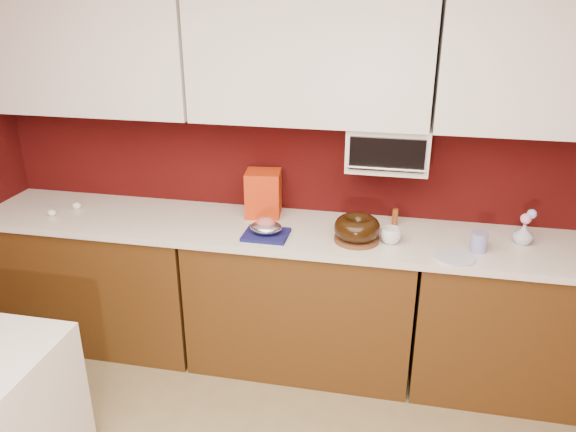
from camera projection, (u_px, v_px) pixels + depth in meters
The scene contains 27 objects.
wall_back at pixel (313, 157), 3.40m from camera, with size 4.00×0.02×2.50m, color #3C0908.
base_cabinet_left at pixel (102, 278), 3.68m from camera, with size 1.31×0.58×0.86m, color #4B2C0F.
base_cabinet_center at pixel (302, 300), 3.43m from camera, with size 1.31×0.58×0.86m, color #4B2C0F.
base_cabinet_right at pixel (533, 324), 3.18m from camera, with size 1.31×0.58×0.86m, color #4B2C0F.
countertop at pixel (303, 233), 3.26m from camera, with size 4.00×0.62×0.04m, color silver.
upper_cabinet_left at pixel (84, 52), 3.27m from camera, with size 1.31×0.33×0.70m, color white.
upper_cabinet_center at pixel (309, 58), 3.02m from camera, with size 1.31×0.33×0.70m, color white.
upper_cabinet_right at pixel (575, 64), 2.77m from camera, with size 1.31×0.33×0.70m, color white.
toaster_oven at pixel (388, 147), 3.14m from camera, with size 0.45×0.30×0.25m, color white.
toaster_oven_door at pixel (387, 155), 2.99m from camera, with size 0.40×0.02×0.18m, color black.
toaster_oven_handle at pixel (386, 169), 3.01m from camera, with size 0.02×0.02×0.42m, color silver.
cake_base at pixel (357, 239), 3.10m from camera, with size 0.25×0.25×0.02m, color brown.
bundt_cake at pixel (357, 228), 3.08m from camera, with size 0.26×0.26×0.10m, color black.
navy_towel at pixel (266, 235), 3.16m from camera, with size 0.25×0.21×0.02m, color #15154F.
foil_ham_nest at pixel (266, 227), 3.15m from camera, with size 0.18×0.15×0.07m, color silver.
roasted_ham at pixel (266, 223), 3.14m from camera, with size 0.11×0.09×0.07m, color #BD5E56.
pandoro_box at pixel (263, 193), 3.41m from camera, with size 0.21×0.19×0.28m, color #AA130B.
dark_pan at pixel (353, 222), 3.31m from camera, with size 0.18×0.18×0.03m, color black.
coffee_mug at pixel (391, 234), 3.06m from camera, with size 0.10×0.10×0.11m, color silver.
blue_jar at pixel (479, 242), 2.97m from camera, with size 0.09×0.09×0.11m, color #1B1A92.
flower_vase at pixel (523, 233), 3.05m from camera, with size 0.09×0.09×0.13m, color silver.
flower_pink at pixel (526, 219), 3.02m from camera, with size 0.06×0.06×0.06m, color #FF93C6.
flower_blue at pixel (532, 214), 3.02m from camera, with size 0.05×0.05×0.05m, color #97B6F1.
china_plate at pixel (454, 257), 2.91m from camera, with size 0.21×0.21×0.01m, color silver.
amber_bottle at pixel (395, 217), 3.30m from camera, with size 0.03×0.03×0.10m, color brown.
egg_left at pixel (52, 213), 3.44m from camera, with size 0.05×0.04×0.04m, color white.
egg_right at pixel (77, 206), 3.54m from camera, with size 0.06×0.04×0.04m, color white.
Camera 1 is at (0.52, -0.99, 2.21)m, focal length 35.00 mm.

